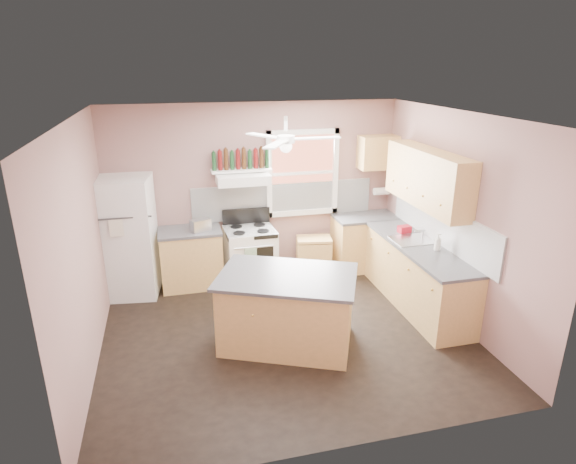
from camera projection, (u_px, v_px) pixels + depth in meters
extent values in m
plane|color=black|center=(286.00, 333.00, 6.12)|extent=(4.50, 4.50, 0.00)
plane|color=white|center=(286.00, 116.00, 5.21)|extent=(4.50, 4.50, 0.00)
cube|color=#8C6660|center=(255.00, 191.00, 7.52)|extent=(4.50, 0.05, 2.70)
cube|color=#8C6660|center=(457.00, 219.00, 6.19)|extent=(0.05, 4.00, 2.70)
cube|color=#8C6660|center=(80.00, 250.00, 5.15)|extent=(0.05, 4.00, 2.70)
cube|color=white|center=(284.00, 200.00, 7.64)|extent=(2.90, 0.03, 0.55)
cube|color=white|center=(441.00, 224.00, 6.51)|extent=(0.03, 2.60, 0.55)
cube|color=brown|center=(302.00, 173.00, 7.57)|extent=(1.00, 0.02, 1.20)
cube|color=white|center=(303.00, 173.00, 7.54)|extent=(1.16, 0.07, 1.36)
cube|color=white|center=(128.00, 237.00, 6.90)|extent=(0.83, 0.81, 1.75)
cube|color=tan|center=(192.00, 259.00, 7.29)|extent=(0.90, 0.60, 0.86)
cube|color=#434346|center=(190.00, 231.00, 7.14)|extent=(0.92, 0.62, 0.04)
cube|color=silver|center=(201.00, 225.00, 7.05)|extent=(0.32, 0.26, 0.18)
cube|color=white|center=(250.00, 256.00, 7.42)|extent=(0.77, 0.67, 0.86)
cube|color=white|center=(243.00, 178.00, 7.12)|extent=(0.78, 0.50, 0.14)
cube|color=white|center=(241.00, 170.00, 7.20)|extent=(0.90, 0.26, 0.03)
cube|color=tan|center=(314.00, 257.00, 7.78)|extent=(0.60, 0.45, 0.54)
cube|color=tan|center=(364.00, 243.00, 7.93)|extent=(1.00, 0.60, 0.86)
cube|color=tan|center=(417.00, 277.00, 6.70)|extent=(0.60, 2.20, 0.86)
cube|color=#434346|center=(366.00, 217.00, 7.78)|extent=(1.02, 0.62, 0.04)
cube|color=#434346|center=(419.00, 247.00, 6.54)|extent=(0.62, 2.22, 0.04)
cube|color=silver|center=(412.00, 241.00, 6.72)|extent=(0.55, 0.45, 0.03)
cylinder|color=silver|center=(423.00, 235.00, 6.73)|extent=(0.03, 0.03, 0.14)
cube|color=tan|center=(427.00, 178.00, 6.46)|extent=(0.33, 1.80, 0.76)
cube|color=tan|center=(378.00, 152.00, 7.60)|extent=(0.60, 0.33, 0.52)
cylinder|color=white|center=(381.00, 191.00, 7.87)|extent=(0.26, 0.12, 0.12)
cube|color=tan|center=(287.00, 311.00, 5.78)|extent=(1.77, 1.49, 0.86)
cube|color=#434346|center=(287.00, 277.00, 5.63)|extent=(1.89, 1.61, 0.04)
cylinder|color=white|center=(286.00, 139.00, 5.30)|extent=(0.20, 0.20, 0.08)
imported|color=silver|center=(438.00, 242.00, 6.32)|extent=(0.12, 0.12, 0.23)
cube|color=#A70E1C|center=(404.00, 229.00, 7.01)|extent=(0.19, 0.14, 0.10)
cylinder|color=#143819|center=(214.00, 162.00, 7.06)|extent=(0.06, 0.06, 0.27)
cylinder|color=#590F0F|center=(220.00, 161.00, 7.08)|extent=(0.06, 0.06, 0.29)
cylinder|color=#3F230F|center=(226.00, 160.00, 7.09)|extent=(0.06, 0.06, 0.31)
cylinder|color=#143819|center=(232.00, 161.00, 7.12)|extent=(0.06, 0.06, 0.27)
cylinder|color=#590F0F|center=(238.00, 160.00, 7.14)|extent=(0.06, 0.06, 0.29)
cylinder|color=#3F230F|center=(244.00, 159.00, 7.15)|extent=(0.06, 0.06, 0.31)
cylinder|color=#143819|center=(250.00, 160.00, 7.18)|extent=(0.06, 0.06, 0.27)
cylinder|color=#590F0F|center=(256.00, 159.00, 7.20)|extent=(0.06, 0.06, 0.29)
cylinder|color=#3F230F|center=(261.00, 158.00, 7.21)|extent=(0.06, 0.06, 0.31)
cylinder|color=#143819|center=(267.00, 159.00, 7.24)|extent=(0.06, 0.06, 0.27)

